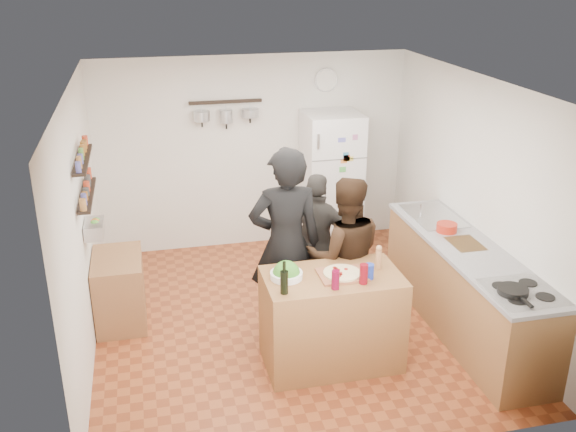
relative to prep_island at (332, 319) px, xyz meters
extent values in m
plane|color=brown|center=(-0.20, 0.83, -0.46)|extent=(4.20, 4.20, 0.00)
plane|color=white|center=(-0.20, 0.83, 2.04)|extent=(4.20, 4.20, 0.00)
plane|color=silver|center=(-0.20, 2.93, 0.79)|extent=(4.00, 0.00, 4.00)
plane|color=silver|center=(-2.20, 0.83, 0.79)|extent=(0.00, 4.20, 4.20)
plane|color=silver|center=(1.80, 0.83, 0.79)|extent=(0.00, 4.20, 4.20)
cube|color=brown|center=(0.00, 0.00, 0.00)|extent=(1.25, 0.72, 0.91)
cube|color=brown|center=(0.08, -0.02, 0.47)|extent=(0.42, 0.34, 0.02)
cylinder|color=beige|center=(0.08, -0.02, 0.48)|extent=(0.34, 0.34, 0.02)
cylinder|color=white|center=(-0.42, 0.05, 0.48)|extent=(0.29, 0.29, 0.06)
cylinder|color=black|center=(-0.50, -0.22, 0.56)|extent=(0.07, 0.07, 0.21)
cylinder|color=#590721|center=(-0.05, -0.24, 0.54)|extent=(0.07, 0.07, 0.17)
cylinder|color=#630812|center=(0.22, -0.20, 0.55)|extent=(0.08, 0.08, 0.18)
cylinder|color=#A47045|center=(0.45, 0.05, 0.55)|extent=(0.06, 0.06, 0.18)
cylinder|color=navy|center=(0.30, -0.12, 0.52)|extent=(0.09, 0.09, 0.14)
imported|color=black|center=(-0.30, 0.60, 0.53)|extent=(0.74, 0.50, 1.97)
imported|color=black|center=(0.28, 0.52, 0.37)|extent=(0.89, 0.73, 1.66)
imported|color=#2D2A28|center=(0.14, 1.04, 0.31)|extent=(0.97, 0.73, 1.53)
cube|color=#9E7042|center=(1.50, 0.28, -0.01)|extent=(0.63, 2.63, 0.90)
cube|color=white|center=(1.50, -0.67, 0.46)|extent=(0.60, 0.62, 0.02)
cylinder|color=black|center=(1.40, -0.68, 0.49)|extent=(0.26, 0.26, 0.05)
cube|color=silver|center=(1.50, 1.13, 0.46)|extent=(0.50, 0.80, 0.03)
cube|color=brown|center=(1.50, 0.36, 0.46)|extent=(0.30, 0.40, 0.02)
cylinder|color=#B22414|center=(1.45, 0.69, 0.51)|extent=(0.21, 0.21, 0.09)
cube|color=white|center=(0.75, 2.58, 0.45)|extent=(0.70, 0.68, 1.80)
cylinder|color=silver|center=(0.75, 2.91, 1.69)|extent=(0.30, 0.03, 0.30)
cube|color=black|center=(-2.13, 1.03, 1.04)|extent=(0.12, 1.00, 0.02)
cube|color=black|center=(-2.13, 1.03, 1.40)|extent=(0.12, 1.00, 0.02)
cube|color=silver|center=(-2.10, 1.03, 0.69)|extent=(0.18, 0.35, 0.14)
cube|color=#94643E|center=(-1.94, 1.21, -0.09)|extent=(0.50, 0.80, 0.73)
cube|color=black|center=(-0.55, 2.83, 1.49)|extent=(0.90, 0.04, 0.04)
camera|label=1|loc=(-1.56, -4.96, 3.11)|focal=40.00mm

